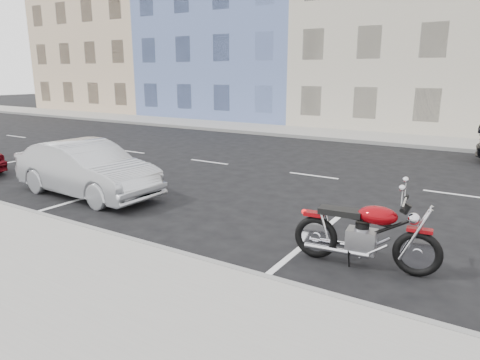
# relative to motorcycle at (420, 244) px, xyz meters

# --- Properties ---
(ground) EXTENTS (120.00, 120.00, 0.00)m
(ground) POSITION_rel_motorcycle_xyz_m (-2.01, 5.48, -0.54)
(ground) COLOR black
(ground) RESTS_ON ground
(sidewalk_far) EXTENTS (80.00, 3.40, 0.15)m
(sidewalk_far) POSITION_rel_motorcycle_xyz_m (-7.01, 14.18, -0.46)
(sidewalk_far) COLOR gray
(sidewalk_far) RESTS_ON ground
(curb_near) EXTENTS (80.00, 0.12, 0.16)m
(curb_near) POSITION_rel_motorcycle_xyz_m (-7.01, -1.52, -0.46)
(curb_near) COLOR gray
(curb_near) RESTS_ON ground
(curb_far) EXTENTS (80.00, 0.12, 0.16)m
(curb_far) POSITION_rel_motorcycle_xyz_m (-7.01, 12.48, -0.46)
(curb_far) COLOR gray
(curb_far) RESTS_ON ground
(bldg_far_west) EXTENTS (12.00, 12.00, 12.00)m
(bldg_far_west) POSITION_rel_motorcycle_xyz_m (-28.01, 21.78, 5.46)
(bldg_far_west) COLOR #CBAF8C
(bldg_far_west) RESTS_ON ground
(bldg_blue) EXTENTS (12.00, 12.00, 13.00)m
(bldg_blue) POSITION_rel_motorcycle_xyz_m (-16.01, 21.78, 5.96)
(bldg_blue) COLOR #5B70A9
(bldg_blue) RESTS_ON ground
(bldg_cream) EXTENTS (12.00, 12.00, 11.50)m
(bldg_cream) POSITION_rel_motorcycle_xyz_m (-4.01, 21.78, 5.21)
(bldg_cream) COLOR #BFB6A1
(bldg_cream) RESTS_ON ground
(motorcycle) EXTENTS (2.36, 0.78, 1.18)m
(motorcycle) POSITION_rel_motorcycle_xyz_m (0.00, 0.00, 0.00)
(motorcycle) COLOR black
(motorcycle) RESTS_ON ground
(sedan_silver) EXTENTS (4.32, 1.66, 1.41)m
(sedan_silver) POSITION_rel_motorcycle_xyz_m (-8.14, 0.33, 0.16)
(sedan_silver) COLOR #AFB2B7
(sedan_silver) RESTS_ON ground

